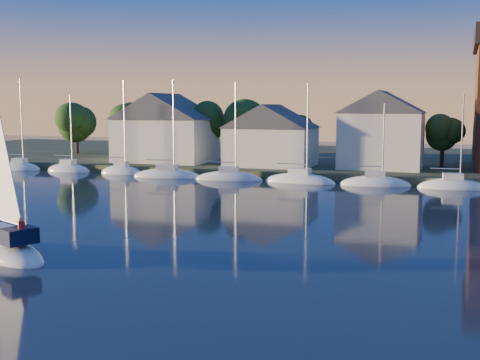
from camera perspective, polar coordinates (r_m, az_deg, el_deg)
The scene contains 8 objects.
shoreline_land at distance 95.56m, azimuth 9.59°, elevation 1.62°, with size 160.00×50.00×2.00m, color #323921.
wooden_dock at distance 73.19m, azimuth 6.26°, elevation 0.05°, with size 120.00×3.00×1.00m, color brown.
clubhouse_west at distance 86.14m, azimuth -7.10°, elevation 5.04°, with size 13.65×9.45×9.64m.
clubhouse_centre at distance 79.17m, azimuth 2.96°, elevation 4.33°, with size 11.55×8.40×8.08m.
clubhouse_east at distance 78.16m, azimuth 13.29°, elevation 4.76°, with size 10.50×8.40×9.80m.
tree_line at distance 83.00m, azimuth 9.52°, elevation 5.78°, with size 93.40×5.40×8.90m.
moored_fleet at distance 70.29m, azimuth 5.67°, elevation -0.15°, with size 87.50×2.40×12.05m.
hero_sailboat at distance 38.95m, azimuth -21.72°, elevation -5.70°, with size 9.69×6.50×14.42m.
Camera 1 is at (17.42, -18.54, 8.84)m, focal length 45.00 mm.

